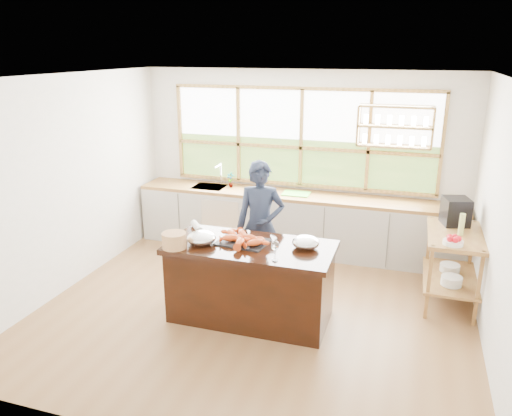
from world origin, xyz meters
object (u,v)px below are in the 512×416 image
at_px(cook, 260,226).
at_px(wicker_basket, 174,240).
at_px(island, 251,282).
at_px(espresso_machine, 456,211).

distance_m(cook, wicker_basket, 1.30).
bearing_deg(island, espresso_machine, 33.06).
height_order(espresso_machine, wicker_basket, espresso_machine).
relative_size(island, cook, 1.11).
bearing_deg(cook, island, -93.23).
bearing_deg(cook, espresso_machine, 2.38).
xyz_separation_m(cook, espresso_machine, (2.32, 0.63, 0.23)).
distance_m(island, wicker_basket, 0.99).
height_order(cook, wicker_basket, cook).
distance_m(espresso_machine, wicker_basket, 3.44).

